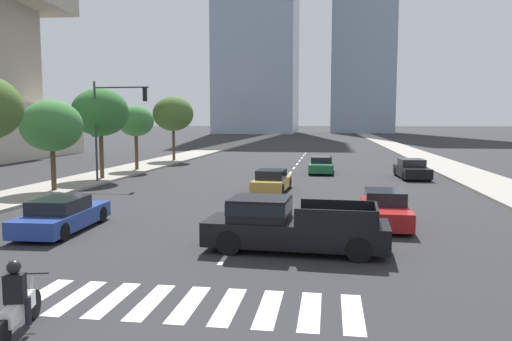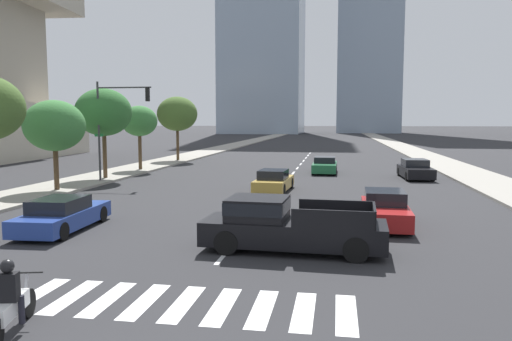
% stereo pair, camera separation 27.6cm
% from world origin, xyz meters
% --- Properties ---
extents(sidewalk_east, '(4.00, 260.00, 0.15)m').
position_xyz_m(sidewalk_east, '(13.32, 30.00, 0.07)').
color(sidewalk_east, gray).
rests_on(sidewalk_east, ground).
extents(sidewalk_west, '(4.00, 260.00, 0.15)m').
position_xyz_m(sidewalk_west, '(-13.32, 30.00, 0.07)').
color(sidewalk_west, gray).
rests_on(sidewalk_west, ground).
extents(crosswalk_near, '(7.65, 2.25, 0.01)m').
position_xyz_m(crosswalk_near, '(0.00, 5.28, 0.00)').
color(crosswalk_near, silver).
rests_on(crosswalk_near, ground).
extents(lane_divider_center, '(0.14, 50.00, 0.01)m').
position_xyz_m(lane_divider_center, '(0.00, 33.28, 0.00)').
color(lane_divider_center, silver).
rests_on(lane_divider_center, ground).
extents(motorcycle_lead, '(0.84, 2.13, 1.49)m').
position_xyz_m(motorcycle_lead, '(-2.76, 3.26, 0.58)').
color(motorcycle_lead, black).
rests_on(motorcycle_lead, ground).
extents(pickup_truck, '(5.79, 2.21, 1.67)m').
position_xyz_m(pickup_truck, '(1.76, 10.15, 0.81)').
color(pickup_truck, black).
rests_on(pickup_truck, ground).
extents(sedan_black_0, '(2.07, 4.62, 1.37)m').
position_xyz_m(sedan_black_0, '(8.89, 30.99, 0.63)').
color(sedan_black_0, black).
rests_on(sedan_black_0, ground).
extents(sedan_green_1, '(1.91, 4.53, 1.27)m').
position_xyz_m(sedan_green_1, '(2.44, 33.69, 0.59)').
color(sedan_green_1, '#1E6038').
rests_on(sedan_green_1, ground).
extents(sedan_blue_2, '(2.00, 4.72, 1.26)m').
position_xyz_m(sedan_blue_2, '(-6.75, 11.65, 0.58)').
color(sedan_blue_2, navy).
rests_on(sedan_blue_2, ground).
extents(sedan_red_3, '(1.85, 4.36, 1.36)m').
position_xyz_m(sedan_red_3, '(5.25, 14.54, 0.62)').
color(sedan_red_3, maroon).
rests_on(sedan_red_3, ground).
extents(sedan_gold_4, '(2.00, 4.36, 1.28)m').
position_xyz_m(sedan_gold_4, '(-0.24, 23.02, 0.59)').
color(sedan_gold_4, '#B28E38').
rests_on(sedan_gold_4, ground).
extents(traffic_signal_far, '(3.98, 0.28, 6.48)m').
position_xyz_m(traffic_signal_far, '(-10.85, 25.14, 4.52)').
color(traffic_signal_far, '#333335').
rests_on(traffic_signal_far, sidewalk_west).
extents(street_tree_second, '(3.41, 3.41, 5.12)m').
position_xyz_m(street_tree_second, '(-12.52, 20.68, 3.81)').
color(street_tree_second, '#4C3823').
rests_on(street_tree_second, sidewalk_west).
extents(street_tree_third, '(3.83, 3.83, 6.15)m').
position_xyz_m(street_tree_third, '(-12.52, 26.66, 4.66)').
color(street_tree_third, '#4C3823').
rests_on(street_tree_third, sidewalk_west).
extents(street_tree_fourth, '(2.91, 2.91, 5.16)m').
position_xyz_m(street_tree_fourth, '(-12.52, 32.81, 4.05)').
color(street_tree_fourth, '#4C3823').
rests_on(street_tree_fourth, sidewalk_west).
extents(street_tree_fifth, '(4.04, 4.04, 6.37)m').
position_xyz_m(street_tree_fifth, '(-12.52, 42.40, 4.79)').
color(street_tree_fifth, '#4C3823').
rests_on(street_tree_fifth, sidewalk_west).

